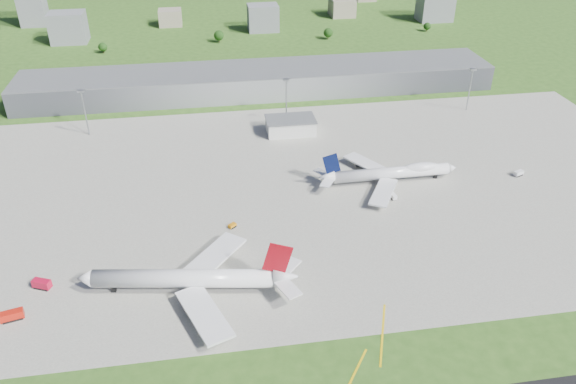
{
  "coord_description": "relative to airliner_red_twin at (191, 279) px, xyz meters",
  "views": [
    {
      "loc": [
        -35.65,
        -179.63,
        132.98
      ],
      "look_at": [
        -3.63,
        22.63,
        9.0
      ],
      "focal_mm": 35.0,
      "sensor_mm": 36.0,
      "label": 1
    }
  ],
  "objects": [
    {
      "name": "terminal",
      "position": [
        45.26,
        189.66,
        1.85
      ],
      "size": [
        300.0,
        42.0,
        15.0
      ],
      "primitive_type": "cube",
      "color": "gray",
      "rests_on": "ground"
    },
    {
      "name": "van_white_far",
      "position": [
        155.72,
        59.6,
        -4.4
      ],
      "size": [
        5.27,
        3.86,
        2.48
      ],
      "rotation": [
        0.0,
        0.0,
        0.38
      ],
      "color": "white",
      "rests_on": "ground"
    },
    {
      "name": "bldg_cw",
      "position": [
        -14.74,
        364.66,
        1.35
      ],
      "size": [
        20.0,
        18.0,
        14.0
      ],
      "primitive_type": "cube",
      "color": "gray",
      "rests_on": "ground"
    },
    {
      "name": "tree_e",
      "position": [
        115.26,
        299.66,
        -0.14
      ],
      "size": [
        7.65,
        7.65,
        9.35
      ],
      "color": "#382314",
      "rests_on": "ground"
    },
    {
      "name": "mast_east",
      "position": [
        165.26,
        139.66,
        12.06
      ],
      "size": [
        3.5,
        2.0,
        25.9
      ],
      "color": "gray",
      "rests_on": "ground"
    },
    {
      "name": "mast_center",
      "position": [
        55.26,
        139.66,
        12.06
      ],
      "size": [
        3.5,
        2.0,
        25.9
      ],
      "color": "gray",
      "rests_on": "ground"
    },
    {
      "name": "bldg_tall_w",
      "position": [
        -134.74,
        384.66,
        16.35
      ],
      "size": [
        22.0,
        20.0,
        44.0
      ],
      "primitive_type": "cube",
      "color": "slate",
      "rests_on": "ground"
    },
    {
      "name": "airliner_blue_quad",
      "position": [
        93.16,
        63.45,
        -0.79
      ],
      "size": [
        66.86,
        52.59,
        17.5
      ],
      "rotation": [
        0.0,
        0.0,
        0.01
      ],
      "color": "white",
      "rests_on": "ground"
    },
    {
      "name": "mast_west",
      "position": [
        -54.74,
        139.66,
        12.06
      ],
      "size": [
        3.5,
        2.0,
        25.9
      ],
      "color": "gray",
      "rests_on": "ground"
    },
    {
      "name": "tree_far_e",
      "position": [
        205.26,
        309.66,
        -1.12
      ],
      "size": [
        6.3,
        6.3,
        7.7
      ],
      "color": "#382314",
      "rests_on": "ground"
    },
    {
      "name": "bldg_e",
      "position": [
        225.26,
        344.66,
        8.35
      ],
      "size": [
        30.0,
        22.0,
        28.0
      ],
      "primitive_type": "cube",
      "color": "slate",
      "rests_on": "ground"
    },
    {
      "name": "tree_w",
      "position": [
        -64.74,
        289.66,
        -0.79
      ],
      "size": [
        6.75,
        6.75,
        8.25
      ],
      "color": "#382314",
      "rests_on": "ground"
    },
    {
      "name": "bldg_ce",
      "position": [
        145.26,
        374.66,
        2.35
      ],
      "size": [
        22.0,
        24.0,
        16.0
      ],
      "primitive_type": "cube",
      "color": "gray",
      "rests_on": "ground"
    },
    {
      "name": "tree_c",
      "position": [
        25.26,
        304.66,
        0.19
      ],
      "size": [
        8.1,
        8.1,
        9.9
      ],
      "color": "#382314",
      "rests_on": "ground"
    },
    {
      "name": "bldg_w",
      "position": [
        -94.74,
        324.66,
        6.35
      ],
      "size": [
        28.0,
        22.0,
        24.0
      ],
      "primitive_type": "cube",
      "color": "slate",
      "rests_on": "ground"
    },
    {
      "name": "ground",
      "position": [
        45.26,
        174.66,
        -5.65
      ],
      "size": [
        1400.0,
        1400.0,
        0.0
      ],
      "primitive_type": "plane",
      "color": "#2E541A",
      "rests_on": "ground"
    },
    {
      "name": "bldg_c",
      "position": [
        65.26,
        334.66,
        5.35
      ],
      "size": [
        26.0,
        20.0,
        22.0
      ],
      "primitive_type": "cube",
      "color": "slate",
      "rests_on": "ground"
    },
    {
      "name": "apron",
      "position": [
        55.26,
        64.66,
        -5.61
      ],
      "size": [
        360.0,
        190.0,
        0.08
      ],
      "primitive_type": "cube",
      "color": "gray",
      "rests_on": "ground"
    },
    {
      "name": "fire_truck",
      "position": [
        -59.31,
        -4.74,
        -3.99
      ],
      "size": [
        7.9,
        4.51,
        3.33
      ],
      "rotation": [
        0.0,
        0.0,
        0.25
      ],
      "color": "red",
      "rests_on": "ground"
    },
    {
      "name": "airliner_red_twin",
      "position": [
        0.0,
        0.0,
        0.0
      ],
      "size": [
        77.14,
        59.54,
        21.21
      ],
      "rotation": [
        0.0,
        0.0,
        2.99
      ],
      "color": "white",
      "rests_on": "ground"
    },
    {
      "name": "tug_yellow",
      "position": [
        16.71,
        37.39,
        -4.77
      ],
      "size": [
        3.77,
        3.59,
        1.68
      ],
      "rotation": [
        0.0,
        0.0,
        0.69
      ],
      "color": "orange",
      "rests_on": "ground"
    },
    {
      "name": "crash_tender",
      "position": [
        -52.88,
        10.28,
        -3.96
      ],
      "size": [
        7.08,
        5.16,
        3.38
      ],
      "rotation": [
        0.0,
        0.0,
        -0.41
      ],
      "color": "#BB0D2C",
      "rests_on": "ground"
    },
    {
      "name": "van_white_near",
      "position": [
        89.6,
        48.94,
        -4.46
      ],
      "size": [
        2.54,
        4.73,
        2.34
      ],
      "rotation": [
        0.0,
        0.0,
        1.69
      ],
      "color": "white",
      "rests_on": "ground"
    },
    {
      "name": "ops_building",
      "position": [
        55.26,
        124.66,
        -1.65
      ],
      "size": [
        26.0,
        16.0,
        8.0
      ],
      "primitive_type": "cube",
      "color": "silver",
      "rests_on": "ground"
    }
  ]
}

